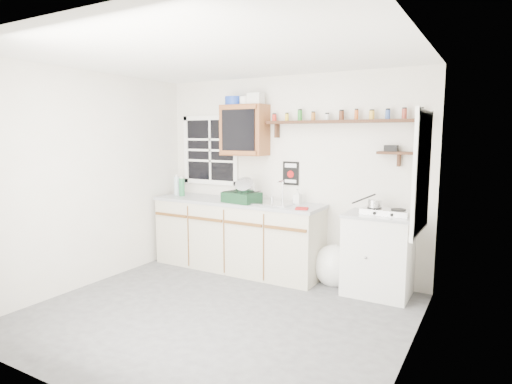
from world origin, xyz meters
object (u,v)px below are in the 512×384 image
(spice_shelf, at_px, (342,121))
(dish_rack, at_px, (243,194))
(hotplate, at_px, (386,212))
(main_cabinet, at_px, (237,235))
(upper_cabinet, at_px, (244,130))
(right_cabinet, at_px, (378,254))

(spice_shelf, distance_m, dish_rack, 1.51)
(dish_rack, relative_size, hotplate, 0.90)
(main_cabinet, distance_m, upper_cabinet, 1.37)
(right_cabinet, bearing_deg, main_cabinet, -179.21)
(main_cabinet, height_order, hotplate, hotplate)
(right_cabinet, height_order, hotplate, hotplate)
(right_cabinet, xyz_separation_m, spice_shelf, (-0.52, 0.19, 1.47))
(upper_cabinet, height_order, dish_rack, upper_cabinet)
(upper_cabinet, bearing_deg, right_cabinet, -3.76)
(spice_shelf, relative_size, dish_rack, 4.07)
(upper_cabinet, height_order, hotplate, upper_cabinet)
(main_cabinet, xyz_separation_m, spice_shelf, (1.31, 0.21, 1.47))
(upper_cabinet, height_order, spice_shelf, upper_cabinet)
(right_cabinet, bearing_deg, hotplate, -15.42)
(main_cabinet, xyz_separation_m, right_cabinet, (1.83, 0.03, -0.01))
(dish_rack, bearing_deg, right_cabinet, 12.28)
(right_cabinet, distance_m, hotplate, 0.49)
(right_cabinet, height_order, spice_shelf, spice_shelf)
(dish_rack, xyz_separation_m, hotplate, (1.76, 0.10, -0.08))
(hotplate, bearing_deg, upper_cabinet, 178.68)
(spice_shelf, bearing_deg, dish_rack, -165.15)
(main_cabinet, distance_m, hotplate, 1.97)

